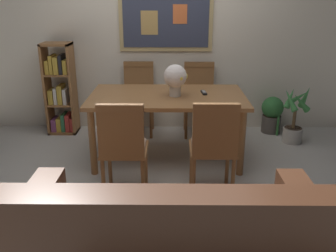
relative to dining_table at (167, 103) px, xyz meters
The scene contains 13 objects.
ground_plane 0.80m from the dining_table, 107.98° to the right, with size 12.00×12.00×0.00m, color #B7B2A8.
wall_back_with_painting 1.26m from the dining_table, 97.87° to the left, with size 5.20×0.14×2.60m.
dining_table is the anchor object (origin of this frame).
dining_chair_near_left 0.95m from the dining_table, 112.87° to the right, with size 0.40×0.41×0.91m.
dining_chair_far_right 0.92m from the dining_table, 64.26° to the left, with size 0.40×0.41×0.91m.
dining_chair_near_right 0.94m from the dining_table, 64.16° to the right, with size 0.40×0.41×0.91m.
dining_chair_far_left 0.93m from the dining_table, 114.44° to the left, with size 0.40×0.41×0.91m.
leather_couch 2.00m from the dining_table, 89.06° to the right, with size 1.80×0.84×0.84m.
bookshelf 1.60m from the dining_table, 149.64° to the left, with size 0.36×0.28×1.16m.
potted_ivy 1.64m from the dining_table, 31.43° to the left, with size 0.28×0.29×0.52m.
potted_palm 1.64m from the dining_table, 17.35° to the left, with size 0.37×0.38×0.73m.
flower_vase 0.29m from the dining_table, 25.71° to the right, with size 0.25×0.24×0.33m.
tv_remote 0.41m from the dining_table, ahead, with size 0.06×0.16×0.02m.
Camera 1 is at (0.20, -3.33, 1.75)m, focal length 39.72 mm.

